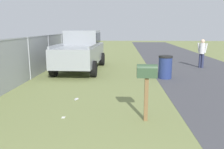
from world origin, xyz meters
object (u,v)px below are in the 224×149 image
at_px(trash_bin, 165,67).
at_px(pedestrian, 202,51).
at_px(pickup_truck, 81,49).
at_px(mailbox, 147,76).

distance_m(trash_bin, pedestrian, 3.87).
bearing_deg(pickup_truck, pedestrian, -81.06).
bearing_deg(mailbox, pickup_truck, 23.38).
xyz_separation_m(mailbox, pedestrian, (7.69, -3.90, -0.18)).
bearing_deg(mailbox, trash_bin, -14.39).
bearing_deg(pickup_truck, mailbox, -156.16).
bearing_deg(mailbox, pedestrian, -25.72).
relative_size(mailbox, trash_bin, 1.37).
height_order(trash_bin, pedestrian, pedestrian).
distance_m(pickup_truck, pedestrian, 6.75).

